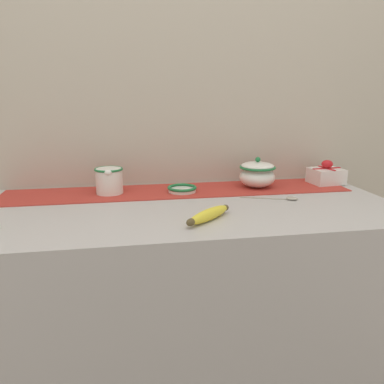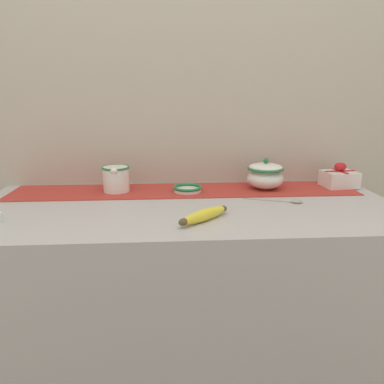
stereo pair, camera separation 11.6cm
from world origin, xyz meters
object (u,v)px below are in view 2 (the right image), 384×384
object	(u,v)px
small_dish	(187,189)
cream_pitcher	(116,178)
spoon	(292,201)
gift_box	(339,178)
sugar_bowl	(265,175)
banana	(204,215)

from	to	relation	value
small_dish	cream_pitcher	bearing A→B (deg)	174.84
spoon	gift_box	size ratio (longest dim) A/B	1.45
sugar_bowl	spoon	xyz separation A→B (m)	(0.04, -0.18, -0.05)
cream_pitcher	gift_box	distance (m)	0.84
sugar_bowl	banana	distance (m)	0.44
banana	gift_box	bearing A→B (deg)	32.97
cream_pitcher	gift_box	size ratio (longest dim) A/B	0.90
cream_pitcher	spoon	bearing A→B (deg)	-17.23
sugar_bowl	small_dish	size ratio (longest dim) A/B	1.27
sugar_bowl	small_dish	world-z (taller)	sugar_bowl
spoon	small_dish	bearing A→B (deg)	175.23
spoon	gift_box	bearing A→B (deg)	59.32
gift_box	banana	bearing A→B (deg)	-147.03
cream_pitcher	sugar_bowl	size ratio (longest dim) A/B	0.86
small_dish	spoon	xyz separation A→B (m)	(0.34, -0.16, -0.01)
cream_pitcher	sugar_bowl	distance (m)	0.55
small_dish	gift_box	xyz separation A→B (m)	(0.58, 0.04, 0.02)
gift_box	small_dish	bearing A→B (deg)	-176.55
gift_box	sugar_bowl	bearing A→B (deg)	-177.44
banana	small_dish	bearing A→B (deg)	94.96
sugar_bowl	spoon	distance (m)	0.19
banana	sugar_bowl	bearing A→B (deg)	52.78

